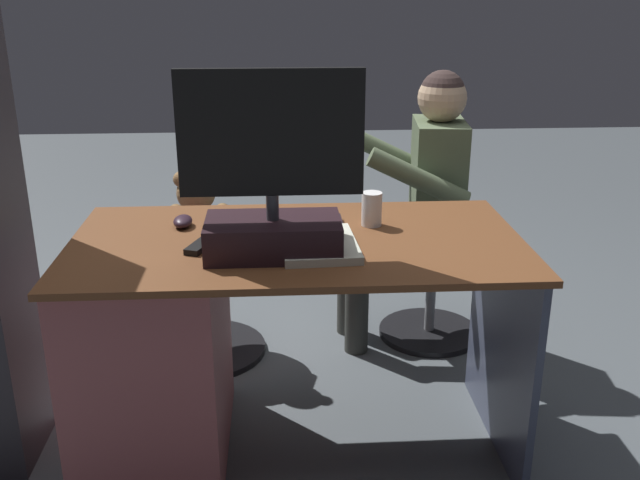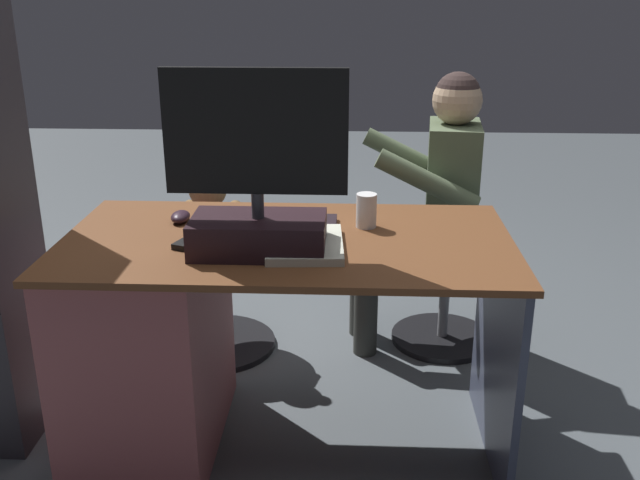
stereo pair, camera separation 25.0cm
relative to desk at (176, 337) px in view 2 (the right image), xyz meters
The scene contains 12 objects.
ground_plane 0.62m from the desk, 139.93° to the right, with size 10.00×10.00×0.00m, color #535A5F.
desk is the anchor object (origin of this frame).
monitor 0.60m from the desk, 158.75° to the left, with size 0.51×0.22×0.53m.
keyboard 0.49m from the desk, 159.03° to the right, with size 0.42×0.14×0.02m, color black.
computer_mouse 0.39m from the desk, 92.96° to the right, with size 0.06×0.10×0.04m, color #2D1C28.
cup 0.74m from the desk, 169.05° to the right, with size 0.07×0.07×0.11m, color white.
tv_remote 0.37m from the desk, 147.17° to the left, with size 0.04×0.15×0.02m, color black.
notebook_binder 0.57m from the desk, 168.98° to the left, with size 0.22×0.30×0.02m, color beige.
office_chair_teddy 0.67m from the desk, 89.41° to the right, with size 0.51×0.51×0.44m.
teddy_bear 0.70m from the desk, 89.43° to the right, with size 0.24×0.24×0.35m.
visitor_chair 1.24m from the desk, 142.08° to the right, with size 0.44×0.44×0.44m.
person 1.20m from the desk, 140.08° to the right, with size 0.52×0.51×1.15m.
Camera 2 is at (-0.20, 2.37, 1.49)m, focal length 40.26 mm.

